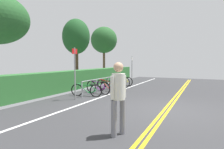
{
  "coord_description": "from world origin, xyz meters",
  "views": [
    {
      "loc": [
        -7.24,
        -1.2,
        1.79
      ],
      "look_at": [
        2.84,
        3.59,
        1.03
      ],
      "focal_mm": 31.0,
      "sensor_mm": 36.0,
      "label": 1
    }
  ],
  "objects_px": {
    "bicycle_0": "(86,90)",
    "bicycle_4": "(118,82)",
    "bike_rack": "(108,80)",
    "tree_mid": "(76,37)",
    "bicycle_1": "(98,87)",
    "bicycle_5": "(122,81)",
    "bicycle_3": "(109,84)",
    "tree_far_right": "(104,40)",
    "sign_post_far": "(132,67)",
    "bicycle_2": "(107,86)",
    "sign_post_near": "(75,69)",
    "pedestrian": "(118,93)"
  },
  "relations": [
    {
      "from": "sign_post_far",
      "to": "tree_far_right",
      "type": "height_order",
      "value": "tree_far_right"
    },
    {
      "from": "bicycle_4",
      "to": "tree_mid",
      "type": "height_order",
      "value": "tree_mid"
    },
    {
      "from": "tree_mid",
      "to": "bicycle_3",
      "type": "bearing_deg",
      "value": -108.15
    },
    {
      "from": "pedestrian",
      "to": "bicycle_4",
      "type": "bearing_deg",
      "value": 23.81
    },
    {
      "from": "pedestrian",
      "to": "tree_far_right",
      "type": "distance_m",
      "value": 14.81
    },
    {
      "from": "bicycle_3",
      "to": "tree_mid",
      "type": "xyz_separation_m",
      "value": [
        1.09,
        3.34,
        3.31
      ]
    },
    {
      "from": "tree_far_right",
      "to": "tree_mid",
      "type": "bearing_deg",
      "value": -179.14
    },
    {
      "from": "bicycle_5",
      "to": "tree_mid",
      "type": "xyz_separation_m",
      "value": [
        -0.85,
        3.41,
        3.3
      ]
    },
    {
      "from": "sign_post_near",
      "to": "bicycle_1",
      "type": "bearing_deg",
      "value": -3.21
    },
    {
      "from": "bicycle_0",
      "to": "bicycle_1",
      "type": "xyz_separation_m",
      "value": [
        0.99,
        -0.11,
        0.04
      ]
    },
    {
      "from": "sign_post_far",
      "to": "tree_far_right",
      "type": "distance_m",
      "value": 5.13
    },
    {
      "from": "bicycle_0",
      "to": "pedestrian",
      "type": "relative_size",
      "value": 0.94
    },
    {
      "from": "bike_rack",
      "to": "sign_post_far",
      "type": "distance_m",
      "value": 3.84
    },
    {
      "from": "bicycle_1",
      "to": "pedestrian",
      "type": "xyz_separation_m",
      "value": [
        -5.12,
        -3.48,
        0.68
      ]
    },
    {
      "from": "sign_post_near",
      "to": "tree_mid",
      "type": "height_order",
      "value": "tree_mid"
    },
    {
      "from": "bicycle_5",
      "to": "sign_post_near",
      "type": "height_order",
      "value": "sign_post_near"
    },
    {
      "from": "bicycle_1",
      "to": "bicycle_3",
      "type": "distance_m",
      "value": 1.83
    },
    {
      "from": "bicycle_1",
      "to": "bicycle_5",
      "type": "bearing_deg",
      "value": 1.83
    },
    {
      "from": "bicycle_0",
      "to": "bicycle_4",
      "type": "distance_m",
      "value": 3.79
    },
    {
      "from": "bicycle_1",
      "to": "pedestrian",
      "type": "distance_m",
      "value": 6.23
    },
    {
      "from": "bicycle_0",
      "to": "bicycle_2",
      "type": "xyz_separation_m",
      "value": [
        1.99,
        -0.17,
        0.02
      ]
    },
    {
      "from": "bicycle_3",
      "to": "bicycle_5",
      "type": "relative_size",
      "value": 1.02
    },
    {
      "from": "bicycle_2",
      "to": "pedestrian",
      "type": "distance_m",
      "value": 7.04
    },
    {
      "from": "bicycle_2",
      "to": "tree_far_right",
      "type": "height_order",
      "value": "tree_far_right"
    },
    {
      "from": "bike_rack",
      "to": "bicycle_5",
      "type": "height_order",
      "value": "bike_rack"
    },
    {
      "from": "bicycle_4",
      "to": "tree_mid",
      "type": "xyz_separation_m",
      "value": [
        0.12,
        3.52,
        3.26
      ]
    },
    {
      "from": "sign_post_far",
      "to": "bicycle_2",
      "type": "bearing_deg",
      "value": 178.65
    },
    {
      "from": "tree_far_right",
      "to": "bicycle_4",
      "type": "bearing_deg",
      "value": -143.14
    },
    {
      "from": "bicycle_1",
      "to": "bicycle_5",
      "type": "xyz_separation_m",
      "value": [
        3.76,
        0.12,
        -0.02
      ]
    },
    {
      "from": "bicycle_5",
      "to": "bicycle_0",
      "type": "bearing_deg",
      "value": -179.87
    },
    {
      "from": "bicycle_5",
      "to": "tree_mid",
      "type": "height_order",
      "value": "tree_mid"
    },
    {
      "from": "bike_rack",
      "to": "tree_far_right",
      "type": "relative_size",
      "value": 1.12
    },
    {
      "from": "bicycle_0",
      "to": "bicycle_4",
      "type": "height_order",
      "value": "bicycle_4"
    },
    {
      "from": "bike_rack",
      "to": "pedestrian",
      "type": "bearing_deg",
      "value": -151.44
    },
    {
      "from": "bicycle_2",
      "to": "bicycle_0",
      "type": "bearing_deg",
      "value": 175.09
    },
    {
      "from": "bike_rack",
      "to": "bicycle_1",
      "type": "bearing_deg",
      "value": -176.73
    },
    {
      "from": "sign_post_far",
      "to": "tree_mid",
      "type": "distance_m",
      "value": 4.92
    },
    {
      "from": "bicycle_3",
      "to": "sign_post_near",
      "type": "relative_size",
      "value": 0.7
    },
    {
      "from": "bicycle_1",
      "to": "pedestrian",
      "type": "relative_size",
      "value": 0.99
    },
    {
      "from": "bicycle_2",
      "to": "bicycle_4",
      "type": "relative_size",
      "value": 0.94
    },
    {
      "from": "bicycle_1",
      "to": "bike_rack",
      "type": "bearing_deg",
      "value": 3.27
    },
    {
      "from": "pedestrian",
      "to": "tree_mid",
      "type": "xyz_separation_m",
      "value": [
        8.03,
        7.01,
        2.6
      ]
    },
    {
      "from": "bike_rack",
      "to": "sign_post_near",
      "type": "bearing_deg",
      "value": 179.51
    },
    {
      "from": "bicycle_3",
      "to": "bicycle_4",
      "type": "height_order",
      "value": "bicycle_4"
    },
    {
      "from": "tree_far_right",
      "to": "bicycle_1",
      "type": "bearing_deg",
      "value": -154.57
    },
    {
      "from": "bicycle_5",
      "to": "tree_far_right",
      "type": "height_order",
      "value": "tree_far_right"
    },
    {
      "from": "sign_post_near",
      "to": "sign_post_far",
      "type": "distance_m",
      "value": 7.15
    },
    {
      "from": "bicycle_1",
      "to": "sign_post_near",
      "type": "distance_m",
      "value": 2.25
    },
    {
      "from": "bicycle_3",
      "to": "bicycle_0",
      "type": "bearing_deg",
      "value": -178.26
    },
    {
      "from": "bike_rack",
      "to": "tree_mid",
      "type": "relative_size",
      "value": 1.15
    }
  ]
}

